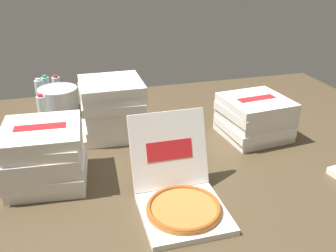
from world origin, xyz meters
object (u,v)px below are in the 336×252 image
(pizza_stack_right_near, at_px, (113,108))
(water_bottle_2, at_px, (57,89))
(pizza_stack_center_far, at_px, (254,118))
(pizza_stack_left_near, at_px, (44,155))
(water_bottle_1, at_px, (86,92))
(water_bottle_3, at_px, (46,89))
(open_pizza_box, at_px, (179,192))
(water_bottle_0, at_px, (42,110))
(ice_bucket, at_px, (59,100))
(water_bottle_4, at_px, (40,92))

(pizza_stack_right_near, xyz_separation_m, water_bottle_2, (-0.34, 0.70, -0.08))
(pizza_stack_center_far, height_order, pizza_stack_left_near, pizza_stack_left_near)
(water_bottle_1, xyz_separation_m, water_bottle_3, (-0.29, 0.14, 0.00))
(water_bottle_3, bearing_deg, pizza_stack_right_near, -59.87)
(pizza_stack_right_near, bearing_deg, open_pizza_box, -77.96)
(pizza_stack_right_near, relative_size, water_bottle_0, 1.96)
(open_pizza_box, relative_size, water_bottle_0, 2.43)
(pizza_stack_center_far, bearing_deg, pizza_stack_right_near, 162.21)
(ice_bucket, distance_m, water_bottle_0, 0.20)
(pizza_stack_center_far, xyz_separation_m, water_bottle_4, (-1.29, 0.92, -0.03))
(water_bottle_2, bearing_deg, pizza_stack_right_near, -64.19)
(pizza_stack_left_near, xyz_separation_m, water_bottle_1, (0.27, 1.03, -0.05))
(ice_bucket, xyz_separation_m, water_bottle_4, (-0.13, 0.19, 0.01))
(water_bottle_1, bearing_deg, water_bottle_2, 149.43)
(ice_bucket, relative_size, water_bottle_3, 1.37)
(ice_bucket, distance_m, water_bottle_1, 0.23)
(water_bottle_3, bearing_deg, water_bottle_0, -92.54)
(water_bottle_2, bearing_deg, pizza_stack_center_far, -39.50)
(water_bottle_1, distance_m, water_bottle_3, 0.32)
(open_pizza_box, relative_size, pizza_stack_left_near, 1.19)
(open_pizza_box, height_order, water_bottle_3, open_pizza_box)
(water_bottle_0, distance_m, water_bottle_2, 0.41)
(water_bottle_1, xyz_separation_m, water_bottle_4, (-0.33, 0.08, 0.00))
(ice_bucket, bearing_deg, open_pizza_box, -68.73)
(pizza_stack_right_near, relative_size, water_bottle_4, 1.96)
(open_pizza_box, relative_size, ice_bucket, 1.78)
(water_bottle_1, bearing_deg, water_bottle_4, 166.36)
(pizza_stack_center_far, xyz_separation_m, water_bottle_1, (-0.96, 0.84, -0.03))
(pizza_stack_left_near, bearing_deg, ice_bucket, 85.58)
(pizza_stack_right_near, distance_m, water_bottle_2, 0.78)
(pizza_stack_center_far, bearing_deg, water_bottle_1, 138.81)
(pizza_stack_right_near, relative_size, ice_bucket, 1.44)
(water_bottle_1, height_order, water_bottle_2, same)
(water_bottle_3, bearing_deg, water_bottle_4, -126.32)
(pizza_stack_center_far, xyz_separation_m, ice_bucket, (-1.16, 0.73, -0.04))
(pizza_stack_right_near, distance_m, water_bottle_3, 0.83)
(pizza_stack_left_near, bearing_deg, pizza_stack_center_far, 8.87)
(water_bottle_2, distance_m, water_bottle_4, 0.13)
(pizza_stack_center_far, bearing_deg, water_bottle_4, 144.57)
(ice_bucket, relative_size, water_bottle_0, 1.37)
(open_pizza_box, bearing_deg, water_bottle_4, 113.32)
(open_pizza_box, bearing_deg, water_bottle_1, 102.25)
(open_pizza_box, distance_m, pizza_stack_right_near, 0.85)
(open_pizza_box, height_order, water_bottle_2, open_pizza_box)
(water_bottle_0, bearing_deg, water_bottle_2, 76.35)
(pizza_stack_right_near, relative_size, pizza_stack_center_far, 0.96)
(open_pizza_box, bearing_deg, water_bottle_2, 108.61)
(water_bottle_1, relative_size, water_bottle_3, 1.00)
(pizza_stack_right_near, height_order, water_bottle_2, pizza_stack_right_near)
(water_bottle_0, relative_size, water_bottle_4, 1.00)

